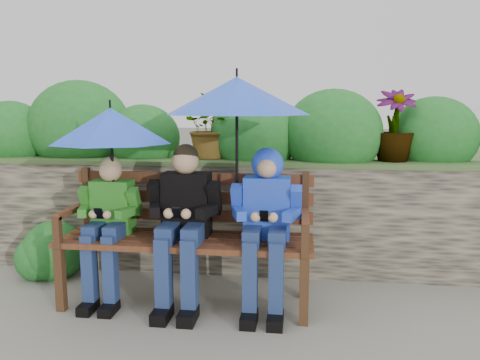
# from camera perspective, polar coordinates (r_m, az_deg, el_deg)

# --- Properties ---
(ground) EXTENTS (60.00, 60.00, 0.00)m
(ground) POSITION_cam_1_polar(r_m,az_deg,el_deg) (3.79, -0.20, -14.59)
(ground) COLOR gray
(ground) RESTS_ON ground
(garden_backdrop) EXTENTS (8.00, 2.87, 1.81)m
(garden_backdrop) POSITION_cam_1_polar(r_m,az_deg,el_deg) (5.15, 1.69, -1.28)
(garden_backdrop) COLOR #312F2B
(garden_backdrop) RESTS_ON ground
(park_bench) EXTENTS (1.92, 0.56, 1.02)m
(park_bench) POSITION_cam_1_polar(r_m,az_deg,el_deg) (3.67, -6.33, -5.87)
(park_bench) COLOR #3E2615
(park_bench) RESTS_ON ground
(boy_left) EXTENTS (0.46, 0.54, 1.13)m
(boy_left) POSITION_cam_1_polar(r_m,az_deg,el_deg) (3.76, -15.74, -4.65)
(boy_left) COLOR #337F24
(boy_left) RESTS_ON ground
(boy_middle) EXTENTS (0.54, 0.63, 1.23)m
(boy_middle) POSITION_cam_1_polar(r_m,az_deg,el_deg) (3.55, -6.90, -4.45)
(boy_middle) COLOR black
(boy_middle) RESTS_ON ground
(boy_right) EXTENTS (0.52, 0.63, 1.21)m
(boy_right) POSITION_cam_1_polar(r_m,az_deg,el_deg) (3.46, 3.20, -4.16)
(boy_right) COLOR blue
(boy_right) RESTS_ON ground
(umbrella_left) EXTENTS (0.94, 0.94, 0.82)m
(umbrella_left) POSITION_cam_1_polar(r_m,az_deg,el_deg) (3.69, -15.47, 6.40)
(umbrella_left) COLOR blue
(umbrella_left) RESTS_ON ground
(umbrella_right) EXTENTS (1.06, 1.06, 1.02)m
(umbrella_right) POSITION_cam_1_polar(r_m,az_deg,el_deg) (3.45, -0.39, 10.21)
(umbrella_right) COLOR blue
(umbrella_right) RESTS_ON ground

